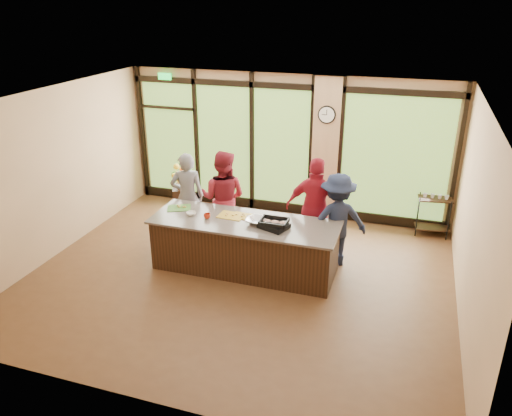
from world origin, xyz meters
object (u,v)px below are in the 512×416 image
Objects in this scene: cook_right at (337,220)px; flower_stand at (183,204)px; island_base at (245,246)px; bar_cart at (434,211)px; roasting_pan at (274,226)px; cook_left at (187,197)px.

flower_stand is at bearing -38.24° from cook_right.
cook_right is at bearing 25.77° from island_base.
island_base reaches higher than flower_stand.
cook_right is at bearing -141.84° from bar_cart.
flower_stand is 0.85× the size of bar_cart.
cook_right reaches higher than flower_stand.
cook_left is at bearing 175.43° from roasting_pan.
roasting_pan is at bearing 131.43° from cook_left.
island_base is at bearing 126.69° from cook_left.
roasting_pan is 0.51× the size of bar_cart.
island_base is at bearing -170.14° from roasting_pan.
island_base is 1.73m from cook_left.
flower_stand is at bearing -178.27° from bar_cart.
cook_right is 1.22m from roasting_pan.
island_base reaches higher than bar_cart.
roasting_pan is at bearing -10.65° from island_base.
island_base is 1.66m from cook_right.
bar_cart is at bearing 38.32° from island_base.
cook_left reaches higher than roasting_pan.
island_base is 4.22× the size of flower_stand.
cook_right is at bearing 62.07° from roasting_pan.
flower_stand is at bearing 166.84° from roasting_pan.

